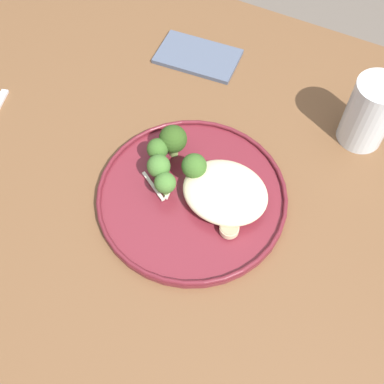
% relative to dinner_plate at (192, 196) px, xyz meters
% --- Properties ---
extents(ground, '(6.00, 6.00, 0.00)m').
position_rel_dinner_plate_xyz_m(ground, '(-0.02, 0.03, -0.75)').
color(ground, '#665B51').
extents(wooden_dining_table, '(1.40, 1.00, 0.74)m').
position_rel_dinner_plate_xyz_m(wooden_dining_table, '(-0.02, 0.03, -0.09)').
color(wooden_dining_table, brown).
rests_on(wooden_dining_table, ground).
extents(dinner_plate, '(0.29, 0.29, 0.02)m').
position_rel_dinner_plate_xyz_m(dinner_plate, '(0.00, 0.00, 0.00)').
color(dinner_plate, maroon).
rests_on(dinner_plate, wooden_dining_table).
extents(noodle_bed, '(0.13, 0.11, 0.04)m').
position_rel_dinner_plate_xyz_m(noodle_bed, '(-0.05, -0.02, 0.02)').
color(noodle_bed, beige).
rests_on(noodle_bed, dinner_plate).
extents(seared_scallop_left_edge, '(0.03, 0.03, 0.01)m').
position_rel_dinner_plate_xyz_m(seared_scallop_left_edge, '(0.01, -0.04, 0.01)').
color(seared_scallop_left_edge, beige).
rests_on(seared_scallop_left_edge, dinner_plate).
extents(seared_scallop_on_noodles, '(0.03, 0.03, 0.01)m').
position_rel_dinner_plate_xyz_m(seared_scallop_on_noodles, '(-0.01, -0.00, 0.01)').
color(seared_scallop_on_noodles, beige).
rests_on(seared_scallop_on_noodles, dinner_plate).
extents(seared_scallop_front_small, '(0.03, 0.03, 0.01)m').
position_rel_dinner_plate_xyz_m(seared_scallop_front_small, '(-0.05, -0.02, 0.01)').
color(seared_scallop_front_small, '#DBB77A').
rests_on(seared_scallop_front_small, dinner_plate).
extents(seared_scallop_center_golden, '(0.03, 0.03, 0.01)m').
position_rel_dinner_plate_xyz_m(seared_scallop_center_golden, '(-0.07, -0.05, 0.01)').
color(seared_scallop_center_golden, beige).
rests_on(seared_scallop_center_golden, dinner_plate).
extents(seared_scallop_tilted_round, '(0.03, 0.03, 0.01)m').
position_rel_dinner_plate_xyz_m(seared_scallop_tilted_round, '(-0.08, 0.03, 0.01)').
color(seared_scallop_tilted_round, beige).
rests_on(seared_scallop_tilted_round, dinner_plate).
extents(broccoli_floret_left_leaning, '(0.04, 0.04, 0.06)m').
position_rel_dinner_plate_xyz_m(broccoli_floret_left_leaning, '(0.01, -0.03, 0.04)').
color(broccoli_floret_left_leaning, '#89A356').
rests_on(broccoli_floret_left_leaning, dinner_plate).
extents(broccoli_floret_front_edge, '(0.03, 0.03, 0.05)m').
position_rel_dinner_plate_xyz_m(broccoli_floret_front_edge, '(0.07, -0.03, 0.04)').
color(broccoli_floret_front_edge, '#7A994C').
rests_on(broccoli_floret_front_edge, dinner_plate).
extents(broccoli_floret_right_tilted, '(0.04, 0.04, 0.06)m').
position_rel_dinner_plate_xyz_m(broccoli_floret_right_tilted, '(0.06, -0.00, 0.04)').
color(broccoli_floret_right_tilted, '#89A356').
rests_on(broccoli_floret_right_tilted, dinner_plate).
extents(broccoli_floret_small_sprig, '(0.04, 0.04, 0.06)m').
position_rel_dinner_plate_xyz_m(broccoli_floret_small_sprig, '(0.06, -0.06, 0.04)').
color(broccoli_floret_small_sprig, '#7A994C').
rests_on(broccoli_floret_small_sprig, dinner_plate).
extents(broccoli_floret_rear_charred, '(0.03, 0.03, 0.05)m').
position_rel_dinner_plate_xyz_m(broccoli_floret_rear_charred, '(0.04, 0.02, 0.03)').
color(broccoli_floret_rear_charred, '#7A994C').
rests_on(broccoli_floret_rear_charred, dinner_plate).
extents(onion_sliver_long_sliver, '(0.05, 0.03, 0.00)m').
position_rel_dinner_plate_xyz_m(onion_sliver_long_sliver, '(0.06, 0.01, 0.01)').
color(onion_sliver_long_sliver, silver).
rests_on(onion_sliver_long_sliver, dinner_plate).
extents(onion_sliver_short_strip, '(0.01, 0.04, 0.00)m').
position_rel_dinner_plate_xyz_m(onion_sliver_short_strip, '(0.03, 0.01, 0.01)').
color(onion_sliver_short_strip, silver).
rests_on(onion_sliver_short_strip, dinner_plate).
extents(water_glass, '(0.07, 0.07, 0.12)m').
position_rel_dinner_plate_xyz_m(water_glass, '(-0.19, -0.23, 0.04)').
color(water_glass, silver).
rests_on(water_glass, wooden_dining_table).
extents(folded_napkin, '(0.16, 0.10, 0.01)m').
position_rel_dinner_plate_xyz_m(folded_napkin, '(0.13, -0.28, -0.00)').
color(folded_napkin, '#4C566B').
rests_on(folded_napkin, wooden_dining_table).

